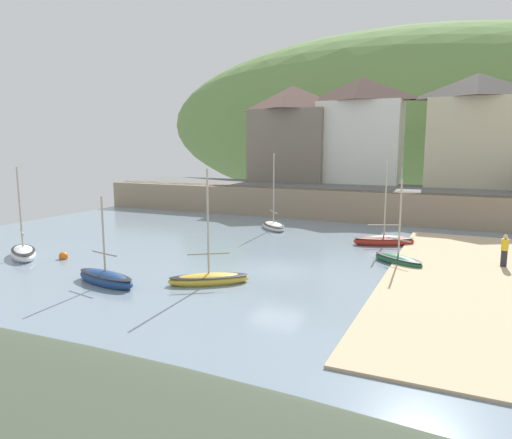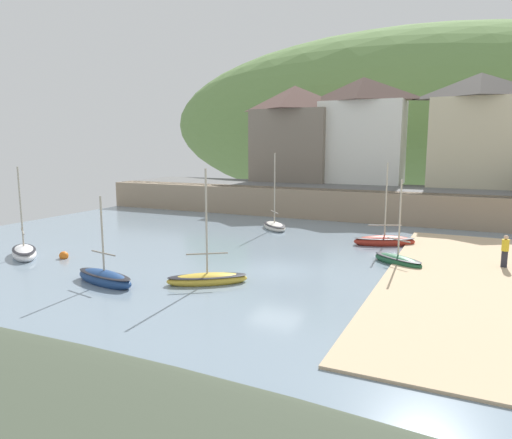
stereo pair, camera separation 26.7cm
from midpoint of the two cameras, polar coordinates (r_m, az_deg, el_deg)
ground at (r=14.50m, az=-7.28°, el=-15.22°), size 48.00×41.00×0.61m
quay_seawall at (r=39.46m, az=11.94°, el=1.96°), size 48.00×9.40×2.40m
hillside_backdrop at (r=76.51m, az=18.33°, el=11.10°), size 80.00×44.00×26.88m
waterfront_building_left at (r=48.99m, az=4.27°, el=10.43°), size 8.11×5.91×9.60m
waterfront_building_centre at (r=47.05m, az=12.36°, el=10.59°), size 8.14×4.33×10.04m
waterfront_building_right at (r=45.97m, az=24.92°, el=9.86°), size 8.07×4.98×9.82m
sailboat_nearest_shore at (r=34.40m, az=1.92°, el=-0.76°), size 3.13×3.37×5.66m
motorboat_with_cabin at (r=28.76m, az=-26.68°, el=-3.62°), size 3.43×2.92×5.13m
sailboat_blue_trim at (r=25.43m, az=16.60°, el=-4.67°), size 3.04×2.46×4.51m
rowboat_small_beached at (r=21.10m, az=-6.12°, el=-7.15°), size 3.54×2.92×5.24m
sailboat_far_left at (r=29.97m, az=15.03°, el=-2.48°), size 3.88×2.52×5.23m
fishing_boat_green at (r=22.00m, az=-18.16°, el=-6.81°), size 3.66×1.72×4.10m
person_on_slipway at (r=26.33m, az=27.73°, el=-3.21°), size 0.34×0.34×1.62m
mooring_buoy at (r=27.54m, az=-22.63°, el=-4.14°), size 0.49×0.49×0.49m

